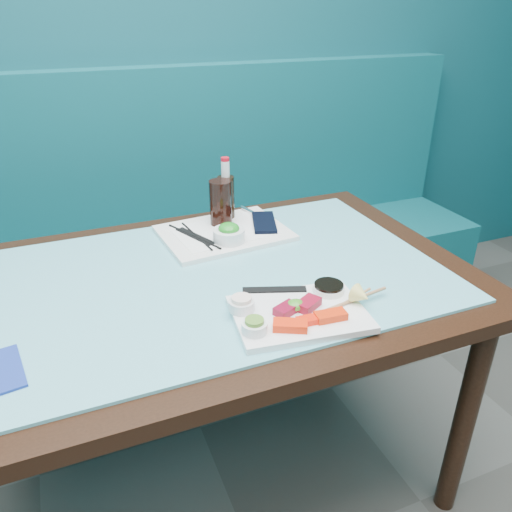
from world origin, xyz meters
name	(u,v)px	position (x,y,z in m)	size (l,w,h in m)	color
booth_bench	(155,265)	(0.00, 2.29, 0.37)	(3.00, 0.56, 1.17)	#0E525A
dining_table	(211,305)	(0.00, 1.45, 0.67)	(1.40, 0.90, 0.75)	black
glass_top	(210,277)	(0.00, 1.45, 0.75)	(1.22, 0.76, 0.01)	#67C0CE
sashimi_plate	(299,314)	(0.13, 1.19, 0.77)	(0.30, 0.21, 0.02)	white
salmon_left	(290,325)	(0.08, 1.13, 0.78)	(0.07, 0.04, 0.02)	#FF2C0A
salmon_mid	(310,320)	(0.13, 1.14, 0.78)	(0.06, 0.03, 0.01)	#FF220A
salmon_right	(331,316)	(0.18, 1.13, 0.78)	(0.07, 0.03, 0.02)	red
tuna_left	(287,309)	(0.10, 1.19, 0.78)	(0.06, 0.04, 0.02)	maroon
tuna_right	(308,304)	(0.16, 1.19, 0.78)	(0.06, 0.04, 0.02)	maroon
seaweed_garnish	(295,305)	(0.13, 1.20, 0.79)	(0.04, 0.04, 0.02)	#419322
ramekin_wasabi	(254,327)	(0.01, 1.15, 0.79)	(0.06, 0.06, 0.02)	white
wasabi_fill	(254,321)	(0.01, 1.15, 0.80)	(0.04, 0.04, 0.01)	#5A8C2D
ramekin_ginger	(242,305)	(0.01, 1.24, 0.79)	(0.06, 0.06, 0.02)	white
ginger_fill	(242,299)	(0.01, 1.24, 0.80)	(0.05, 0.05, 0.01)	#FFE3D1
soy_dish	(329,289)	(0.24, 1.24, 0.78)	(0.08, 0.08, 0.02)	white
soy_fill	(329,285)	(0.24, 1.24, 0.79)	(0.07, 0.07, 0.01)	black
lemon_wedge	(361,296)	(0.28, 1.16, 0.80)	(0.05, 0.05, 0.04)	#FFF078
chopstick_sleeve	(274,290)	(0.12, 1.29, 0.78)	(0.16, 0.02, 0.00)	black
wooden_chopstick_a	(344,303)	(0.24, 1.17, 0.78)	(0.01, 0.01, 0.20)	tan
wooden_chopstick_b	(348,302)	(0.25, 1.17, 0.78)	(0.01, 0.01, 0.24)	#A4744D
serving_tray	(224,233)	(0.12, 1.68, 0.77)	(0.38, 0.28, 0.01)	white
paper_placemat	(224,231)	(0.12, 1.68, 0.77)	(0.29, 0.21, 0.00)	white
seaweed_bowl	(229,235)	(0.11, 1.60, 0.79)	(0.09, 0.09, 0.04)	white
seaweed_salad	(229,228)	(0.11, 1.60, 0.81)	(0.06, 0.06, 0.03)	#219022
cola_glass	(221,203)	(0.13, 1.73, 0.84)	(0.07, 0.07, 0.14)	black
navy_pouch	(264,223)	(0.26, 1.68, 0.78)	(0.07, 0.16, 0.01)	black
fork	(250,211)	(0.25, 1.78, 0.78)	(0.01, 0.01, 0.10)	white
black_chopstick_a	(194,236)	(0.02, 1.67, 0.78)	(0.01, 0.01, 0.24)	black
black_chopstick_b	(197,236)	(0.03, 1.67, 0.77)	(0.01, 0.01, 0.22)	black
tray_sleeve	(195,236)	(0.03, 1.67, 0.77)	(0.03, 0.16, 0.00)	black
cola_bottle_body	(226,199)	(0.16, 1.78, 0.83)	(0.05, 0.05, 0.15)	black
cola_bottle_neck	(225,169)	(0.16, 1.78, 0.94)	(0.03, 0.03, 0.05)	white
cola_bottle_cap	(225,159)	(0.16, 1.78, 0.97)	(0.03, 0.03, 0.01)	red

